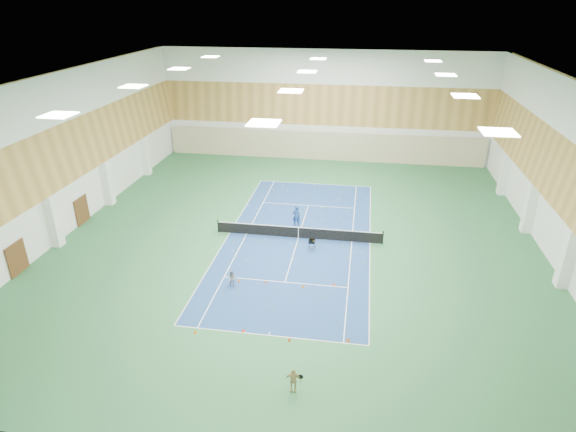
{
  "coord_description": "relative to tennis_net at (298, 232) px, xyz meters",
  "views": [
    {
      "loc": [
        4.41,
        -32.82,
        17.13
      ],
      "look_at": [
        -0.75,
        -0.4,
        2.0
      ],
      "focal_mm": 30.0,
      "sensor_mm": 36.0,
      "label": 1
    }
  ],
  "objects": [
    {
      "name": "child_apron",
      "position": [
        1.92,
        -15.68,
        0.1
      ],
      "size": [
        0.78,
        0.37,
        1.3
      ],
      "primitive_type": "imported",
      "rotation": [
        0.0,
        0.0,
        0.06
      ],
      "color": "tan",
      "rests_on": "ground"
    },
    {
      "name": "tennis_net",
      "position": [
        0.0,
        0.0,
        0.0
      ],
      "size": [
        12.8,
        0.1,
        1.1
      ],
      "primitive_type": null,
      "color": "black",
      "rests_on": "ground"
    },
    {
      "name": "ball_cart",
      "position": [
        1.23,
        -1.63,
        -0.15
      ],
      "size": [
        0.49,
        0.49,
        0.8
      ],
      "primitive_type": null,
      "rotation": [
        0.0,
        0.0,
        -0.08
      ],
      "color": "black",
      "rests_on": "ground"
    },
    {
      "name": "court_surface",
      "position": [
        0.0,
        0.0,
        -0.55
      ],
      "size": [
        10.97,
        23.77,
        0.01
      ],
      "primitive_type": "cube",
      "color": "navy",
      "rests_on": "ground"
    },
    {
      "name": "cone_svc_b",
      "position": [
        -1.23,
        -6.67,
        -0.45
      ],
      "size": [
        0.19,
        0.19,
        0.21
      ],
      "primitive_type": "cone",
      "color": "#F6590C",
      "rests_on": "ground"
    },
    {
      "name": "room_shell",
      "position": [
        0.0,
        0.0,
        5.45
      ],
      "size": [
        36.0,
        40.0,
        12.0
      ],
      "primitive_type": null,
      "color": "white",
      "rests_on": "ground"
    },
    {
      "name": "door_left_a",
      "position": [
        -17.92,
        -8.0,
        0.55
      ],
      "size": [
        0.08,
        1.8,
        2.2
      ],
      "primitive_type": "cube",
      "color": "#593319",
      "rests_on": "ground"
    },
    {
      "name": "ceiling_light_grid",
      "position": [
        0.0,
        0.0,
        11.37
      ],
      "size": [
        21.4,
        25.4,
        0.06
      ],
      "primitive_type": null,
      "color": "white",
      "rests_on": "room_shell"
    },
    {
      "name": "door_left_b",
      "position": [
        -17.92,
        0.0,
        0.55
      ],
      "size": [
        0.08,
        1.8,
        2.2
      ],
      "primitive_type": "cube",
      "color": "#593319",
      "rests_on": "ground"
    },
    {
      "name": "wood_cladding",
      "position": [
        0.0,
        0.0,
        7.45
      ],
      "size": [
        36.0,
        40.0,
        8.0
      ],
      "primitive_type": null,
      "color": "#BF8E47",
      "rests_on": "room_shell"
    },
    {
      "name": "coach",
      "position": [
        -0.48,
        2.16,
        0.34
      ],
      "size": [
        0.77,
        0.65,
        1.78
      ],
      "primitive_type": "imported",
      "rotation": [
        0.0,
        0.0,
        3.56
      ],
      "color": "#1F448F",
      "rests_on": "ground"
    },
    {
      "name": "cone_svc_d",
      "position": [
        3.22,
        -6.29,
        -0.44
      ],
      "size": [
        0.21,
        0.21,
        0.23
      ],
      "primitive_type": "cone",
      "color": "#EA500C",
      "rests_on": "ground"
    },
    {
      "name": "cone_svc_a",
      "position": [
        -3.0,
        -6.81,
        -0.45
      ],
      "size": [
        0.18,
        0.18,
        0.2
      ],
      "primitive_type": "cone",
      "color": "#D55D0B",
      "rests_on": "ground"
    },
    {
      "name": "back_curtain",
      "position": [
        0.0,
        19.75,
        1.05
      ],
      "size": [
        35.4,
        0.16,
        3.2
      ],
      "primitive_type": "cube",
      "color": "#C6B793",
      "rests_on": "ground"
    },
    {
      "name": "cone_svc_c",
      "position": [
        1.27,
        -6.84,
        -0.44
      ],
      "size": [
        0.21,
        0.21,
        0.23
      ],
      "primitive_type": "cone",
      "color": "#FF5E0D",
      "rests_on": "ground"
    },
    {
      "name": "cone_base_c",
      "position": [
        1.2,
        -12.14,
        -0.45
      ],
      "size": [
        0.18,
        0.18,
        0.19
      ],
      "primitive_type": "cone",
      "color": "red",
      "rests_on": "ground"
    },
    {
      "name": "tennis_balls_scatter",
      "position": [
        0.0,
        0.0,
        -0.5
      ],
      "size": [
        10.57,
        22.77,
        0.07
      ],
      "primitive_type": null,
      "color": "yellow",
      "rests_on": "ground"
    },
    {
      "name": "child_court",
      "position": [
        -3.26,
        -7.4,
        0.04
      ],
      "size": [
        0.58,
        0.46,
        1.18
      ],
      "primitive_type": "imported",
      "rotation": [
        0.0,
        0.0,
        -0.03
      ],
      "color": "gray",
      "rests_on": "ground"
    },
    {
      "name": "cone_base_a",
      "position": [
        -4.09,
        -12.32,
        -0.45
      ],
      "size": [
        0.19,
        0.19,
        0.21
      ],
      "primitive_type": "cone",
      "color": "orange",
      "rests_on": "ground"
    },
    {
      "name": "ground",
      "position": [
        0.0,
        0.0,
        -0.55
      ],
      "size": [
        40.0,
        40.0,
        0.0
      ],
      "primitive_type": "plane",
      "color": "#2B653A",
      "rests_on": "ground"
    },
    {
      "name": "cone_base_d",
      "position": [
        4.35,
        -11.7,
        -0.42
      ],
      "size": [
        0.23,
        0.23,
        0.25
      ],
      "primitive_type": "cone",
      "color": "#D64F0B",
      "rests_on": "ground"
    },
    {
      "name": "cone_base_b",
      "position": [
        -1.47,
        -11.77,
        -0.44
      ],
      "size": [
        0.21,
        0.21,
        0.23
      ],
      "primitive_type": "cone",
      "color": "#E63A0C",
      "rests_on": "ground"
    }
  ]
}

